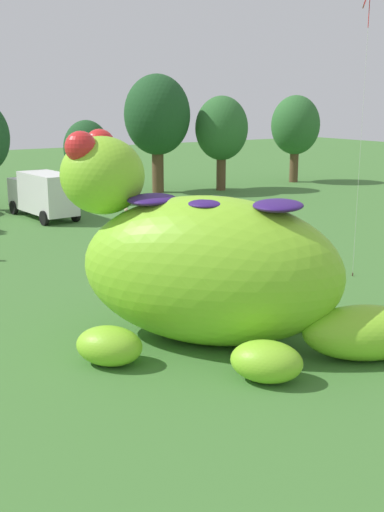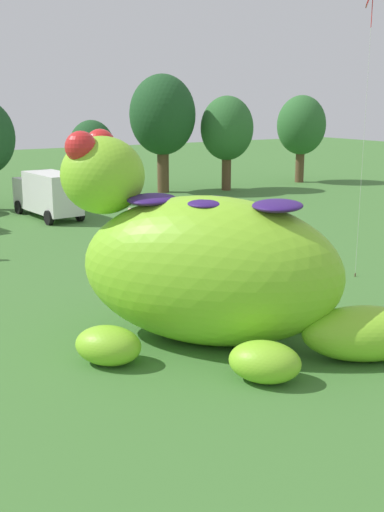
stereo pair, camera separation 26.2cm
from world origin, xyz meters
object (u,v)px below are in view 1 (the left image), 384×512
(giant_inflatable_creature, at_px, (210,268))
(spectator_mid_field, at_px, (127,223))
(box_truck, at_px, (43,193))
(spectator_near_inflatable, at_px, (274,226))

(giant_inflatable_creature, relative_size, spectator_mid_field, 6.78)
(box_truck, bearing_deg, spectator_near_inflatable, -59.06)
(spectator_near_inflatable, height_order, spectator_mid_field, same)
(box_truck, relative_size, spectator_near_inflatable, 3.83)
(spectator_mid_field, bearing_deg, giant_inflatable_creature, -107.48)
(spectator_near_inflatable, bearing_deg, spectator_mid_field, 142.20)
(giant_inflatable_creature, relative_size, spectator_near_inflatable, 6.78)
(giant_inflatable_creature, xyz_separation_m, spectator_mid_field, (4.77, 15.16, -1.55))
(box_truck, bearing_deg, giant_inflatable_creature, -97.50)
(spectator_near_inflatable, relative_size, spectator_mid_field, 1.00)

